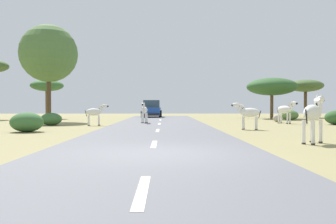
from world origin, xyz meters
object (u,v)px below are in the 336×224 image
zebra_0 (144,110)px  zebra_2 (248,113)px  bush_0 (27,122)px  zebra_1 (314,113)px  tree_1 (272,87)px  tree_6 (47,86)px  bush_4 (290,115)px  rock_0 (278,118)px  bush_1 (51,119)px  car_0 (152,109)px  tree_3 (306,86)px  zebra_3 (95,112)px  zebra_4 (285,110)px  tree_5 (49,54)px

zebra_0 → zebra_2: (5.71, -5.98, -0.04)m
bush_0 → zebra_1: bearing=-24.2°
tree_1 → tree_6: 21.38m
bush_4 → rock_0: (-2.05, -3.11, -0.14)m
bush_1 → rock_0: 16.25m
zebra_2 → bush_1: zebra_2 is taller
car_0 → zebra_0: bearing=90.3°
zebra_2 → tree_3: (10.33, 18.30, 2.39)m
zebra_2 → rock_0: bearing=-3.5°
car_0 → tree_3: (15.96, -0.15, 2.41)m
zebra_2 → tree_6: 21.96m
zebra_3 → tree_1: (14.58, 11.50, 2.20)m
zebra_4 → tree_1: size_ratio=0.33×
zebra_0 → zebra_3: 3.63m
zebra_4 → bush_1: 15.59m
tree_1 → tree_5: tree_5 is taller
bush_0 → bush_1: 5.48m
zebra_4 → bush_4: (2.25, 5.42, -0.52)m
zebra_0 → zebra_2: zebra_0 is taller
tree_5 → zebra_3: bearing=-49.6°
tree_5 → rock_0: size_ratio=10.45×
tree_5 → bush_0: size_ratio=4.86×
zebra_1 → zebra_3: bearing=172.6°
zebra_0 → zebra_2: bearing=138.5°
zebra_1 → tree_3: tree_3 is taller
bush_4 → car_0: bearing=149.5°
bush_0 → bush_4: (17.10, 12.95, -0.04)m
zebra_1 → zebra_4: (3.44, 12.65, -0.04)m
tree_3 → zebra_3: bearing=-142.7°
bush_0 → rock_0: 17.99m
zebra_2 → bush_4: 13.07m
zebra_1 → tree_5: 21.54m
zebra_0 → zebra_3: (-2.95, -2.12, -0.09)m
car_0 → bush_0: bearing=76.1°
zebra_2 → bush_1: 12.09m
zebra_4 → rock_0: zebra_4 is taller
zebra_0 → tree_6: 13.76m
bush_0 → bush_4: bearing=37.1°
tree_6 → zebra_0: bearing=-44.2°
zebra_3 → car_0: car_0 is taller
tree_5 → bush_1: 7.46m
tree_5 → rock_0: tree_5 is taller
zebra_4 → zebra_2: bearing=22.3°
zebra_3 → bush_0: size_ratio=0.95×
tree_3 → bush_1: size_ratio=2.98×
zebra_3 → bush_1: 2.80m
zebra_4 → tree_5: (-17.31, 3.26, 4.31)m
zebra_2 → zebra_4: bearing=-10.3°
bush_0 → rock_0: bearing=33.2°
car_0 → tree_5: bearing=50.8°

